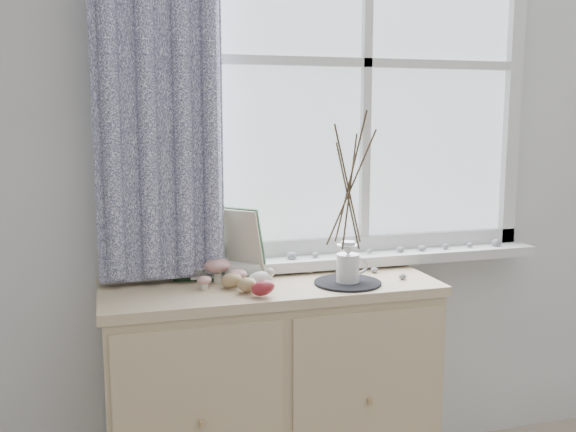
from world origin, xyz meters
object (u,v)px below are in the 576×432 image
object	(u,v)px
botanical_book	(222,244)
toadstool_cluster	(221,270)
sideboard	(272,395)
twig_pitcher	(349,184)

from	to	relation	value
botanical_book	toadstool_cluster	xyz separation A→B (m)	(-0.01, -0.05, -0.08)
sideboard	toadstool_cluster	xyz separation A→B (m)	(-0.17, 0.05, 0.48)
sideboard	twig_pitcher	world-z (taller)	twig_pitcher
twig_pitcher	toadstool_cluster	bearing A→B (deg)	168.02
twig_pitcher	sideboard	bearing A→B (deg)	167.12
sideboard	botanical_book	bearing A→B (deg)	149.70
sideboard	toadstool_cluster	distance (m)	0.51
sideboard	twig_pitcher	distance (m)	0.83
sideboard	botanical_book	distance (m)	0.59
sideboard	twig_pitcher	bearing A→B (deg)	-16.75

